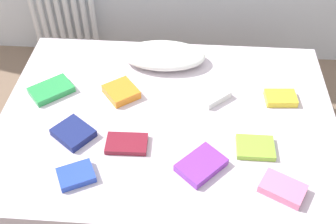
{
  "coord_description": "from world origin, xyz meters",
  "views": [
    {
      "loc": [
        0.13,
        -1.68,
        2.18
      ],
      "look_at": [
        0.0,
        0.05,
        0.48
      ],
      "focal_mm": 43.53,
      "sensor_mm": 36.0,
      "label": 1
    }
  ],
  "objects_px": {
    "textbook_lime": "(255,147)",
    "textbook_yellow": "(281,98)",
    "textbook_white": "(210,93)",
    "textbook_navy": "(73,133)",
    "textbook_pink": "(283,189)",
    "textbook_blue": "(76,175)",
    "textbook_green": "(51,90)",
    "textbook_maroon": "(127,144)",
    "pillow": "(163,55)",
    "textbook_orange": "(121,92)",
    "textbook_purple": "(201,165)",
    "bed": "(167,144)",
    "radiator": "(63,14)"
  },
  "relations": [
    {
      "from": "bed",
      "to": "textbook_pink",
      "type": "xyz_separation_m",
      "value": [
        0.6,
        -0.49,
        0.28
      ]
    },
    {
      "from": "textbook_white",
      "to": "textbook_orange",
      "type": "xyz_separation_m",
      "value": [
        -0.54,
        -0.03,
        0.0
      ]
    },
    {
      "from": "textbook_maroon",
      "to": "textbook_white",
      "type": "height_order",
      "value": "textbook_white"
    },
    {
      "from": "textbook_lime",
      "to": "textbook_yellow",
      "type": "relative_size",
      "value": 1.1
    },
    {
      "from": "textbook_purple",
      "to": "bed",
      "type": "bearing_deg",
      "value": 71.86
    },
    {
      "from": "textbook_green",
      "to": "textbook_orange",
      "type": "height_order",
      "value": "textbook_orange"
    },
    {
      "from": "textbook_blue",
      "to": "textbook_white",
      "type": "xyz_separation_m",
      "value": [
        0.67,
        0.67,
        0.0
      ]
    },
    {
      "from": "textbook_purple",
      "to": "textbook_pink",
      "type": "height_order",
      "value": "textbook_pink"
    },
    {
      "from": "textbook_purple",
      "to": "textbook_yellow",
      "type": "relative_size",
      "value": 1.29
    },
    {
      "from": "radiator",
      "to": "textbook_green",
      "type": "relative_size",
      "value": 2.33
    },
    {
      "from": "pillow",
      "to": "textbook_maroon",
      "type": "xyz_separation_m",
      "value": [
        -0.14,
        -0.75,
        -0.04
      ]
    },
    {
      "from": "textbook_blue",
      "to": "textbook_purple",
      "type": "relative_size",
      "value": 0.74
    },
    {
      "from": "textbook_white",
      "to": "textbook_orange",
      "type": "bearing_deg",
      "value": 140.99
    },
    {
      "from": "textbook_pink",
      "to": "textbook_yellow",
      "type": "bearing_deg",
      "value": 111.5
    },
    {
      "from": "textbook_orange",
      "to": "bed",
      "type": "bearing_deg",
      "value": 24.23
    },
    {
      "from": "textbook_blue",
      "to": "textbook_navy",
      "type": "bearing_deg",
      "value": 79.47
    },
    {
      "from": "textbook_maroon",
      "to": "textbook_green",
      "type": "relative_size",
      "value": 0.9
    },
    {
      "from": "pillow",
      "to": "textbook_orange",
      "type": "distance_m",
      "value": 0.42
    },
    {
      "from": "textbook_white",
      "to": "textbook_yellow",
      "type": "distance_m",
      "value": 0.43
    },
    {
      "from": "textbook_purple",
      "to": "textbook_pink",
      "type": "xyz_separation_m",
      "value": [
        0.4,
        -0.12,
        0.0
      ]
    },
    {
      "from": "textbook_lime",
      "to": "textbook_blue",
      "type": "bearing_deg",
      "value": -164.63
    },
    {
      "from": "textbook_blue",
      "to": "textbook_green",
      "type": "relative_size",
      "value": 0.71
    },
    {
      "from": "textbook_yellow",
      "to": "textbook_orange",
      "type": "distance_m",
      "value": 0.97
    },
    {
      "from": "bed",
      "to": "textbook_lime",
      "type": "xyz_separation_m",
      "value": [
        0.49,
        -0.22,
        0.27
      ]
    },
    {
      "from": "textbook_purple",
      "to": "textbook_navy",
      "type": "xyz_separation_m",
      "value": [
        -0.71,
        0.17,
        0.0
      ]
    },
    {
      "from": "pillow",
      "to": "textbook_maroon",
      "type": "bearing_deg",
      "value": -100.54
    },
    {
      "from": "bed",
      "to": "textbook_white",
      "type": "xyz_separation_m",
      "value": [
        0.25,
        0.19,
        0.28
      ]
    },
    {
      "from": "textbook_purple",
      "to": "textbook_lime",
      "type": "xyz_separation_m",
      "value": [
        0.29,
        0.14,
        -0.01
      ]
    },
    {
      "from": "textbook_blue",
      "to": "textbook_orange",
      "type": "relative_size",
      "value": 0.94
    },
    {
      "from": "textbook_yellow",
      "to": "textbook_green",
      "type": "distance_m",
      "value": 1.4
    },
    {
      "from": "bed",
      "to": "textbook_blue",
      "type": "relative_size",
      "value": 11.32
    },
    {
      "from": "textbook_navy",
      "to": "textbook_pink",
      "type": "xyz_separation_m",
      "value": [
        1.11,
        -0.29,
        0.0
      ]
    },
    {
      "from": "bed",
      "to": "pillow",
      "type": "bearing_deg",
      "value": 97.12
    },
    {
      "from": "textbook_yellow",
      "to": "textbook_pink",
      "type": "xyz_separation_m",
      "value": [
        -0.07,
        -0.67,
        0.0
      ]
    },
    {
      "from": "bed",
      "to": "textbook_pink",
      "type": "relative_size",
      "value": 9.49
    },
    {
      "from": "bed",
      "to": "pillow",
      "type": "distance_m",
      "value": 0.6
    },
    {
      "from": "bed",
      "to": "textbook_blue",
      "type": "xyz_separation_m",
      "value": [
        -0.43,
        -0.48,
        0.27
      ]
    },
    {
      "from": "textbook_purple",
      "to": "textbook_white",
      "type": "height_order",
      "value": "textbook_white"
    },
    {
      "from": "bed",
      "to": "radiator",
      "type": "bearing_deg",
      "value": 128.38
    },
    {
      "from": "bed",
      "to": "pillow",
      "type": "xyz_separation_m",
      "value": [
        -0.06,
        0.51,
        0.31
      ]
    },
    {
      "from": "textbook_lime",
      "to": "textbook_green",
      "type": "bearing_deg",
      "value": 162.78
    },
    {
      "from": "textbook_lime",
      "to": "textbook_white",
      "type": "relative_size",
      "value": 1.09
    },
    {
      "from": "textbook_purple",
      "to": "textbook_green",
      "type": "xyz_separation_m",
      "value": [
        -0.93,
        0.52,
        -0.0
      ]
    },
    {
      "from": "textbook_white",
      "to": "textbook_pink",
      "type": "height_order",
      "value": "same"
    },
    {
      "from": "radiator",
      "to": "pillow",
      "type": "bearing_deg",
      "value": -38.07
    },
    {
      "from": "textbook_green",
      "to": "textbook_pink",
      "type": "bearing_deg",
      "value": -66.42
    },
    {
      "from": "textbook_green",
      "to": "textbook_lime",
      "type": "bearing_deg",
      "value": -57.92
    },
    {
      "from": "textbook_lime",
      "to": "textbook_navy",
      "type": "height_order",
      "value": "textbook_navy"
    },
    {
      "from": "textbook_maroon",
      "to": "textbook_lime",
      "type": "bearing_deg",
      "value": 0.5
    },
    {
      "from": "textbook_blue",
      "to": "textbook_purple",
      "type": "bearing_deg",
      "value": -16.88
    }
  ]
}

